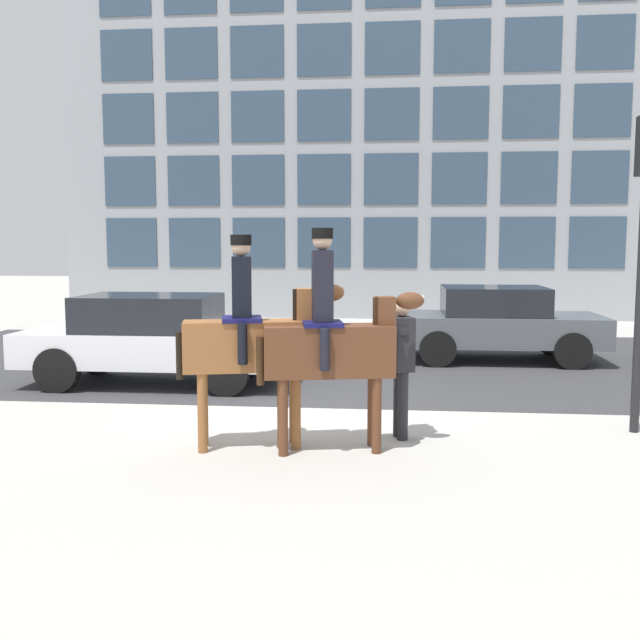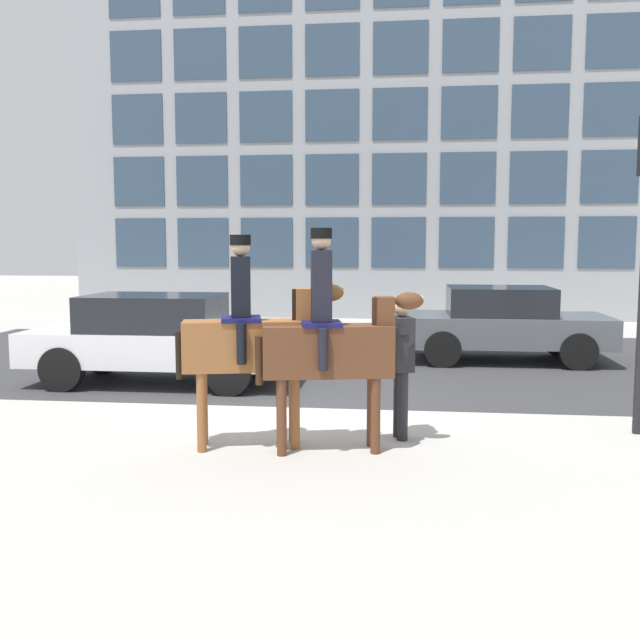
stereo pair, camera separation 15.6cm
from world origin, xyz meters
name	(u,v)px [view 1 (the left image)]	position (x,y,z in m)	size (l,w,h in m)	color
ground_plane	(311,416)	(0.00, 0.00, 0.00)	(80.00, 80.00, 0.00)	#B2AFA8
road_surface	(337,360)	(0.00, 4.75, 0.00)	(18.89, 8.50, 0.01)	#38383A
office_building_facade	(358,29)	(0.00, 12.99, 8.88)	(18.89, 0.33, 17.74)	#93999E
mounted_horse_lead	(252,339)	(-0.51, -1.53, 1.28)	(1.92, 0.76, 2.47)	brown
mounted_horse_companion	(332,342)	(0.42, -1.58, 1.26)	(1.90, 0.71, 2.55)	#59331E
pedestrian_bystander	(400,358)	(1.20, -0.99, 1.00)	(0.80, 0.63, 1.70)	#232328
street_car_near_lane	(155,338)	(-2.88, 1.99, 0.79)	(4.44, 1.81, 1.51)	silver
street_car_far_lane	(497,322)	(3.21, 5.04, 0.79)	(4.06, 1.97, 1.50)	#51565B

